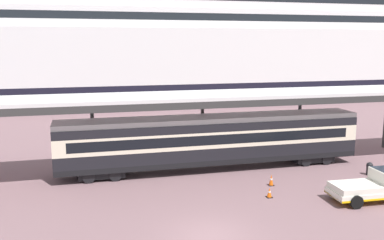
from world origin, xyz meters
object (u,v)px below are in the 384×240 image
object	(u,v)px
train_carriage	(212,140)
traffic_cone_mid	(269,193)
quay_bollard	(369,168)
cruise_ship	(223,29)
service_truck	(380,184)
traffic_cone_near	(271,180)

from	to	relation	value
train_carriage	traffic_cone_mid	distance (m)	7.23
train_carriage	quay_bollard	bearing A→B (deg)	-21.85
cruise_ship	service_truck	bearing A→B (deg)	-98.04
cruise_ship	traffic_cone_mid	xyz separation A→B (m)	(-13.90, -51.39, -11.71)
traffic_cone_near	traffic_cone_mid	bearing A→B (deg)	-117.42
cruise_ship	service_truck	size ratio (longest dim) A/B	27.09
service_truck	traffic_cone_mid	distance (m)	6.71
service_truck	traffic_cone_mid	size ratio (longest dim) A/B	8.35
service_truck	traffic_cone_mid	xyz separation A→B (m)	(-6.35, 2.05, -0.68)
cruise_ship	traffic_cone_near	world-z (taller)	cruise_ship
traffic_cone_mid	quay_bollard	world-z (taller)	quay_bollard
cruise_ship	traffic_cone_mid	size ratio (longest dim) A/B	226.11
cruise_ship	quay_bollard	size ratio (longest dim) A/B	148.85
quay_bollard	cruise_ship	bearing A→B (deg)	84.30
train_carriage	traffic_cone_mid	size ratio (longest dim) A/B	36.35
cruise_ship	traffic_cone_near	distance (m)	52.29
train_carriage	cruise_ship	bearing A→B (deg)	70.74
train_carriage	traffic_cone_near	xyz separation A→B (m)	(2.77, -4.68, -1.92)
traffic_cone_near	quay_bollard	xyz separation A→B (m)	(7.95, 0.38, 0.13)
service_truck	traffic_cone_mid	bearing A→B (deg)	162.13
train_carriage	service_truck	world-z (taller)	train_carriage
traffic_cone_mid	cruise_ship	bearing A→B (deg)	74.86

